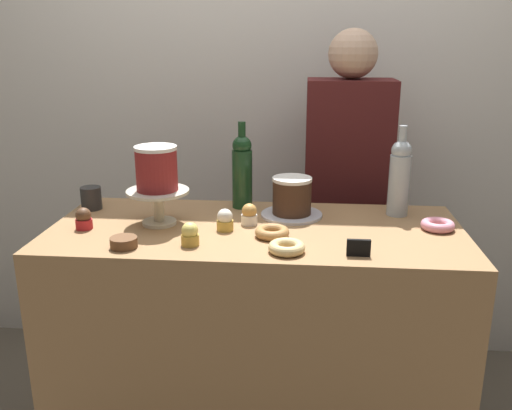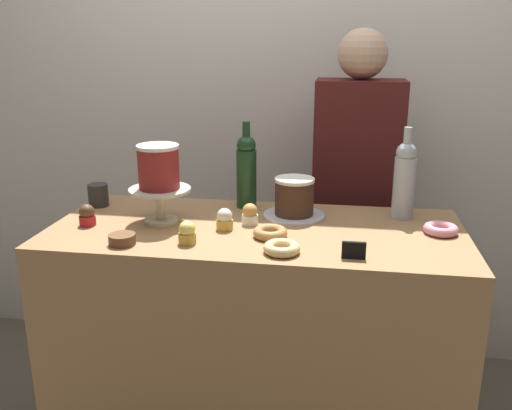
# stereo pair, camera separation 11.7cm
# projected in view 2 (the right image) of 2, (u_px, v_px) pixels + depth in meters

# --- Properties ---
(back_wall) EXTENTS (6.00, 0.05, 2.60)m
(back_wall) POSITION_uv_depth(u_px,v_px,m) (285.00, 95.00, 2.60)
(back_wall) COLOR silver
(back_wall) RESTS_ON ground_plane
(display_counter) EXTENTS (1.40, 0.62, 0.94)m
(display_counter) POSITION_uv_depth(u_px,v_px,m) (256.00, 349.00, 2.01)
(display_counter) COLOR #997047
(display_counter) RESTS_ON ground_plane
(cake_stand_pedestal) EXTENTS (0.21, 0.21, 0.12)m
(cake_stand_pedestal) POSITION_uv_depth(u_px,v_px,m) (160.00, 199.00, 1.90)
(cake_stand_pedestal) COLOR beige
(cake_stand_pedestal) RESTS_ON display_counter
(white_layer_cake) EXTENTS (0.14, 0.14, 0.15)m
(white_layer_cake) POSITION_uv_depth(u_px,v_px,m) (159.00, 167.00, 1.87)
(white_layer_cake) COLOR maroon
(white_layer_cake) RESTS_ON cake_stand_pedestal
(silver_serving_platter) EXTENTS (0.22, 0.22, 0.01)m
(silver_serving_platter) POSITION_uv_depth(u_px,v_px,m) (294.00, 215.00, 1.98)
(silver_serving_platter) COLOR silver
(silver_serving_platter) RESTS_ON display_counter
(chocolate_round_cake) EXTENTS (0.14, 0.14, 0.13)m
(chocolate_round_cake) POSITION_uv_depth(u_px,v_px,m) (294.00, 196.00, 1.96)
(chocolate_round_cake) COLOR #3D2619
(chocolate_round_cake) RESTS_ON silver_serving_platter
(wine_bottle_clear) EXTENTS (0.08, 0.08, 0.33)m
(wine_bottle_clear) POSITION_uv_depth(u_px,v_px,m) (404.00, 179.00, 1.93)
(wine_bottle_clear) COLOR #B2BCC1
(wine_bottle_clear) RESTS_ON display_counter
(wine_bottle_green) EXTENTS (0.08, 0.08, 0.33)m
(wine_bottle_green) POSITION_uv_depth(u_px,v_px,m) (246.00, 170.00, 2.06)
(wine_bottle_green) COLOR #193D1E
(wine_bottle_green) RESTS_ON display_counter
(cupcake_chocolate) EXTENTS (0.06, 0.06, 0.07)m
(cupcake_chocolate) POSITION_uv_depth(u_px,v_px,m) (87.00, 215.00, 1.88)
(cupcake_chocolate) COLOR red
(cupcake_chocolate) RESTS_ON display_counter
(cupcake_vanilla) EXTENTS (0.06, 0.06, 0.07)m
(cupcake_vanilla) POSITION_uv_depth(u_px,v_px,m) (225.00, 220.00, 1.84)
(cupcake_vanilla) COLOR gold
(cupcake_vanilla) RESTS_ON display_counter
(cupcake_lemon) EXTENTS (0.06, 0.06, 0.07)m
(cupcake_lemon) POSITION_uv_depth(u_px,v_px,m) (187.00, 233.00, 1.71)
(cupcake_lemon) COLOR gold
(cupcake_lemon) RESTS_ON display_counter
(cupcake_caramel) EXTENTS (0.06, 0.06, 0.07)m
(cupcake_caramel) POSITION_uv_depth(u_px,v_px,m) (250.00, 215.00, 1.89)
(cupcake_caramel) COLOR white
(cupcake_caramel) RESTS_ON display_counter
(donut_maple) EXTENTS (0.11, 0.11, 0.03)m
(donut_maple) POSITION_uv_depth(u_px,v_px,m) (270.00, 233.00, 1.77)
(donut_maple) COLOR #B27F47
(donut_maple) RESTS_ON display_counter
(donut_pink) EXTENTS (0.11, 0.11, 0.03)m
(donut_pink) POSITION_uv_depth(u_px,v_px,m) (441.00, 229.00, 1.81)
(donut_pink) COLOR pink
(donut_pink) RESTS_ON display_counter
(donut_glazed) EXTENTS (0.11, 0.11, 0.03)m
(donut_glazed) POSITION_uv_depth(u_px,v_px,m) (282.00, 248.00, 1.64)
(donut_glazed) COLOR #E0C17F
(donut_glazed) RESTS_ON display_counter
(cookie_stack) EXTENTS (0.08, 0.08, 0.03)m
(cookie_stack) POSITION_uv_depth(u_px,v_px,m) (122.00, 239.00, 1.71)
(cookie_stack) COLOR brown
(cookie_stack) RESTS_ON display_counter
(price_sign_chalkboard) EXTENTS (0.07, 0.01, 0.05)m
(price_sign_chalkboard) POSITION_uv_depth(u_px,v_px,m) (354.00, 250.00, 1.60)
(price_sign_chalkboard) COLOR black
(price_sign_chalkboard) RESTS_ON display_counter
(coffee_cup_ceramic) EXTENTS (0.08, 0.08, 0.09)m
(coffee_cup_ceramic) POSITION_uv_depth(u_px,v_px,m) (98.00, 195.00, 2.10)
(coffee_cup_ceramic) COLOR #282828
(coffee_cup_ceramic) RESTS_ON display_counter
(barista_figure) EXTENTS (0.36, 0.22, 1.60)m
(barista_figure) POSITION_uv_depth(u_px,v_px,m) (354.00, 213.00, 2.37)
(barista_figure) COLOR black
(barista_figure) RESTS_ON ground_plane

